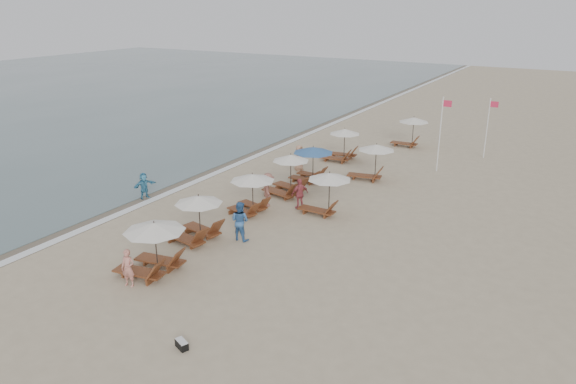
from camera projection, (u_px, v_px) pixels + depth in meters
The scene contains 21 objects.
ground at pixel (301, 272), 22.06m from camera, with size 160.00×160.00×0.00m, color tan.
wet_sand_band at pixel (209, 166), 36.14m from camera, with size 3.20×140.00×0.01m, color #6B5E4C.
foam_line at pixel (225, 169), 35.52m from camera, with size 0.50×140.00×0.02m, color white.
lounger_station_0 at pixel (151, 248), 21.62m from camera, with size 2.84×2.45×2.26m.
lounger_station_1 at pixel (195, 219), 24.69m from camera, with size 2.68×2.30×2.21m.
lounger_station_2 at pixel (250, 192), 27.86m from camera, with size 2.51×2.30×2.13m.
lounger_station_3 at pixel (286, 177), 30.60m from camera, with size 2.64×2.39×2.38m.
lounger_station_4 at pixel (310, 162), 32.87m from camera, with size 2.59×2.45×2.16m.
lounger_station_5 at pixel (341, 146), 37.25m from camera, with size 2.60×2.15×2.24m.
inland_station_0 at pixel (324, 189), 27.58m from camera, with size 2.67×2.24×2.22m.
inland_station_1 at pixel (371, 159), 33.04m from camera, with size 2.81×2.24×2.22m.
inland_station_2 at pixel (410, 129), 40.67m from camera, with size 2.70×2.24×2.22m.
beachgoer_near at pixel (128, 268), 20.76m from camera, with size 0.55×0.36×1.52m, color tan.
beachgoer_mid_a at pixel (240, 221), 24.78m from camera, with size 0.90×0.70×1.85m, color #35639F.
beachgoer_mid_b at pixel (268, 190), 28.93m from camera, with size 1.18×0.68×1.82m, color #91564A.
beachgoer_far_a at pixel (300, 194), 28.53m from camera, with size 0.98×0.41×1.67m, color #AB444C.
beachgoer_far_b at pixel (299, 158), 35.07m from camera, with size 0.82×0.53×1.68m, color tan.
waterline_walker at pixel (144, 186), 30.11m from camera, with size 1.37×0.44×1.48m, color teal.
duffel_bag at pixel (182, 344), 17.19m from camera, with size 0.56×0.43×0.28m.
flag_pole_near at pixel (441, 131), 34.29m from camera, with size 0.60×0.08×4.81m.
flag_pole_far at pixel (488, 125), 37.39m from camera, with size 0.60×0.08×4.19m.
Camera 1 is at (9.46, -17.32, 10.40)m, focal length 33.89 mm.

